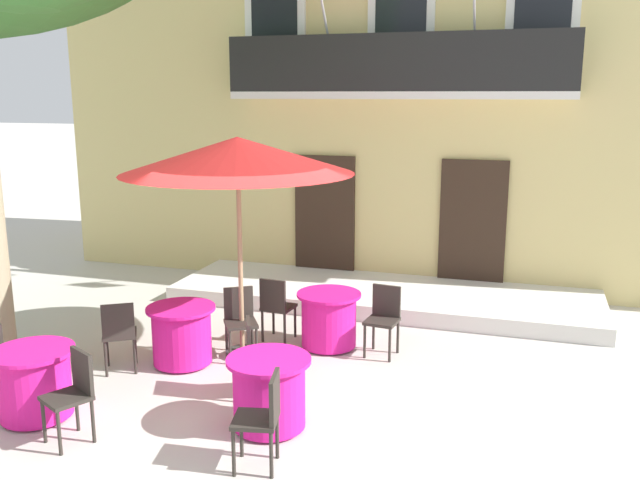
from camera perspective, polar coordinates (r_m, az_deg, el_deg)
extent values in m
plane|color=beige|center=(7.79, -6.10, -13.40)|extent=(120.00, 120.00, 0.00)
cube|color=#DBC67F|center=(13.60, 8.42, 13.75)|extent=(13.00, 4.00, 7.50)
cube|color=#332319|center=(12.11, 0.41, 1.72)|extent=(1.10, 0.08, 2.30)
cube|color=#332319|center=(11.63, 12.75, 0.98)|extent=(1.10, 0.08, 2.30)
cube|color=silver|center=(12.26, -3.82, 18.25)|extent=(1.10, 0.08, 1.90)
cube|color=black|center=(12.23, -3.87, 18.26)|extent=(0.84, 0.04, 1.60)
cube|color=silver|center=(11.66, 6.88, 18.51)|extent=(1.10, 0.08, 1.90)
cube|color=black|center=(11.63, 6.85, 18.52)|extent=(0.84, 0.04, 1.60)
cube|color=silver|center=(11.45, 18.33, 18.11)|extent=(1.10, 0.08, 1.90)
cube|color=black|center=(11.42, 18.33, 18.13)|extent=(0.84, 0.04, 1.60)
cube|color=silver|center=(11.31, 6.43, 12.06)|extent=(5.60, 0.65, 0.12)
cube|color=black|center=(11.03, 6.19, 14.71)|extent=(5.60, 0.06, 0.90)
cylinder|color=#B2B2B7|center=(11.52, 0.22, 19.17)|extent=(0.04, 0.95, 1.33)
cylinder|color=#B2B2B7|center=(11.05, 12.90, 19.17)|extent=(0.04, 0.95, 1.33)
cylinder|color=#47423D|center=(11.99, -4.66, 12.96)|extent=(0.30, 0.30, 0.24)
ellipsoid|color=#38843D|center=(12.00, -4.69, 14.62)|extent=(0.39, 0.39, 0.45)
cylinder|color=slate|center=(11.50, 2.63, 13.03)|extent=(0.31, 0.31, 0.24)
ellipsoid|color=#38843D|center=(11.51, 2.65, 14.68)|extent=(0.40, 0.40, 0.42)
cylinder|color=#47423D|center=(11.21, 10.43, 13.01)|extent=(0.28, 0.28, 0.30)
ellipsoid|color=#38843D|center=(11.22, 10.50, 14.72)|extent=(0.37, 0.37, 0.37)
cylinder|color=#995638|center=(11.12, 18.48, 12.56)|extent=(0.36, 0.36, 0.28)
ellipsoid|color=#2D7533|center=(11.13, 18.59, 14.18)|extent=(0.46, 0.46, 0.35)
cube|color=silver|center=(11.12, 5.35, -4.73)|extent=(6.85, 2.01, 0.25)
cylinder|color=#DB1984|center=(8.76, -11.59, -7.98)|extent=(0.74, 0.74, 0.68)
cylinder|color=#DB1984|center=(8.64, -11.69, -5.67)|extent=(0.86, 0.86, 0.04)
cylinder|color=#2D2823|center=(8.89, -11.49, -10.13)|extent=(0.44, 0.44, 0.03)
cylinder|color=#2D2823|center=(8.99, -17.54, -8.78)|extent=(0.04, 0.04, 0.45)
cylinder|color=#2D2823|center=(8.97, -15.35, -8.68)|extent=(0.04, 0.04, 0.45)
cylinder|color=#2D2823|center=(8.67, -17.64, -9.57)|extent=(0.04, 0.04, 0.45)
cylinder|color=#2D2823|center=(8.65, -15.37, -9.47)|extent=(0.04, 0.04, 0.45)
cube|color=#2D2823|center=(8.73, -16.57, -7.62)|extent=(0.55, 0.55, 0.04)
cube|color=#2D2823|center=(8.49, -16.70, -6.56)|extent=(0.34, 0.24, 0.42)
cylinder|color=#2D2823|center=(8.75, -5.38, -8.83)|extent=(0.04, 0.04, 0.45)
cylinder|color=#2D2823|center=(8.70, -7.61, -9.00)|extent=(0.04, 0.04, 0.45)
cylinder|color=#2D2823|center=(9.06, -5.74, -8.08)|extent=(0.04, 0.04, 0.45)
cylinder|color=#2D2823|center=(9.02, -7.90, -8.23)|extent=(0.04, 0.04, 0.45)
cube|color=#2D2823|center=(8.80, -6.70, -7.04)|extent=(0.55, 0.55, 0.04)
cube|color=#2D2823|center=(8.89, -6.90, -5.26)|extent=(0.34, 0.24, 0.42)
cylinder|color=#DB1984|center=(9.15, 0.75, -6.85)|extent=(0.74, 0.74, 0.68)
cylinder|color=#DB1984|center=(9.03, 0.76, -4.63)|extent=(0.86, 0.86, 0.04)
cylinder|color=#2D2823|center=(9.27, 0.75, -8.92)|extent=(0.44, 0.44, 0.03)
cylinder|color=#2D2823|center=(8.74, 5.91, -8.85)|extent=(0.04, 0.04, 0.45)
cylinder|color=#2D2823|center=(8.85, 3.79, -8.55)|extent=(0.04, 0.04, 0.45)
cylinder|color=#2D2823|center=(9.05, 6.59, -8.13)|extent=(0.04, 0.04, 0.45)
cylinder|color=#2D2823|center=(9.15, 4.54, -7.85)|extent=(0.04, 0.04, 0.45)
cube|color=#2D2823|center=(8.86, 5.24, -6.86)|extent=(0.44, 0.44, 0.04)
cube|color=#2D2823|center=(8.95, 5.65, -5.12)|extent=(0.38, 0.08, 0.42)
cylinder|color=#2D2823|center=(9.70, -3.96, -6.65)|extent=(0.04, 0.04, 0.45)
cylinder|color=#2D2823|center=(9.56, -2.12, -6.92)|extent=(0.04, 0.04, 0.45)
cylinder|color=#2D2823|center=(9.41, -4.89, -7.26)|extent=(0.04, 0.04, 0.45)
cylinder|color=#2D2823|center=(9.27, -3.00, -7.55)|extent=(0.04, 0.04, 0.45)
cube|color=#2D2823|center=(9.41, -3.51, -5.68)|extent=(0.43, 0.43, 0.04)
cube|color=#2D2823|center=(9.18, -4.02, -4.63)|extent=(0.38, 0.07, 0.42)
cylinder|color=#DB1984|center=(7.06, -4.31, -12.86)|extent=(0.74, 0.74, 0.68)
cylinder|color=#DB1984|center=(6.91, -4.36, -10.08)|extent=(0.86, 0.86, 0.04)
cylinder|color=#2D2823|center=(7.22, -4.27, -15.42)|extent=(0.44, 0.44, 0.03)
cylinder|color=#2D2823|center=(6.36, -7.31, -17.44)|extent=(0.04, 0.04, 0.45)
cylinder|color=#2D2823|center=(6.65, -6.66, -16.01)|extent=(0.04, 0.04, 0.45)
cylinder|color=#2D2823|center=(6.30, -4.14, -17.67)|extent=(0.04, 0.04, 0.45)
cylinder|color=#2D2823|center=(6.59, -3.64, -16.21)|extent=(0.04, 0.04, 0.45)
cube|color=#2D2823|center=(6.35, -5.48, -14.89)|extent=(0.48, 0.48, 0.04)
cube|color=#2D2823|center=(6.22, -3.86, -13.11)|extent=(0.12, 0.38, 0.42)
cylinder|color=#2D2823|center=(7.97, -3.45, -10.96)|extent=(0.04, 0.04, 0.45)
cylinder|color=#2D2823|center=(7.66, -3.26, -11.96)|extent=(0.04, 0.04, 0.45)
cylinder|color=#2D2823|center=(7.95, -5.94, -11.05)|extent=(0.04, 0.04, 0.45)
cylinder|color=#2D2823|center=(7.64, -5.86, -12.06)|extent=(0.04, 0.04, 0.45)
cube|color=#2D2823|center=(7.71, -4.66, -9.83)|extent=(0.53, 0.53, 0.04)
cube|color=#2D2823|center=(7.62, -6.05, -8.28)|extent=(0.20, 0.36, 0.42)
cylinder|color=#DB1984|center=(7.84, -22.94, -11.20)|extent=(0.74, 0.74, 0.68)
cylinder|color=#DB1984|center=(7.71, -23.17, -8.67)|extent=(0.86, 0.86, 0.04)
cylinder|color=#2D2823|center=(7.99, -22.73, -13.54)|extent=(0.44, 0.44, 0.03)
cylinder|color=#2D2823|center=(8.77, -23.23, -9.76)|extent=(0.04, 0.04, 0.45)
cylinder|color=#2D2823|center=(8.46, -22.68, -10.52)|extent=(0.04, 0.04, 0.45)
cylinder|color=#2D2823|center=(8.71, -25.43, -10.11)|extent=(0.04, 0.04, 0.45)
cylinder|color=#2D2823|center=(8.40, -24.97, -10.90)|extent=(0.04, 0.04, 0.45)
cube|color=#2D2823|center=(8.49, -24.22, -8.79)|extent=(0.56, 0.56, 0.04)
cylinder|color=#2D2823|center=(7.07, -21.17, -14.99)|extent=(0.04, 0.04, 0.45)
cylinder|color=#2D2823|center=(7.35, -22.30, -13.99)|extent=(0.04, 0.04, 0.45)
cylinder|color=#2D2823|center=(7.19, -18.63, -14.31)|extent=(0.04, 0.04, 0.45)
cylinder|color=#2D2823|center=(7.47, -19.85, -13.36)|extent=(0.04, 0.04, 0.45)
cube|color=#2D2823|center=(7.17, -20.64, -12.39)|extent=(0.54, 0.54, 0.04)
cube|color=#2D2823|center=(7.14, -19.45, -10.37)|extent=(0.36, 0.21, 0.42)
cylinder|color=#997A56|center=(8.63, -6.75, -1.83)|extent=(0.06, 0.06, 2.55)
cylinder|color=#333333|center=(9.01, -6.56, -9.47)|extent=(0.44, 0.44, 0.08)
cone|color=#B21E1E|center=(8.41, -6.98, 7.13)|extent=(2.90, 2.90, 0.45)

